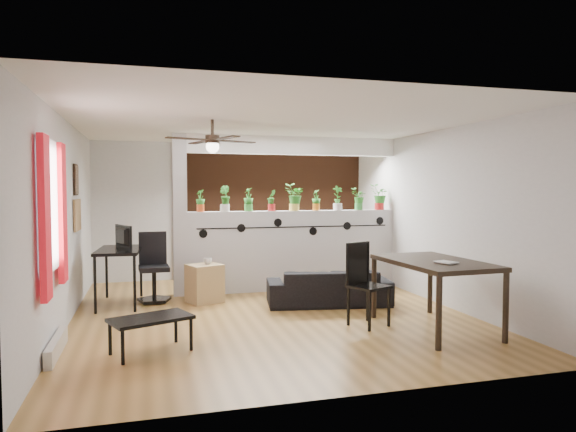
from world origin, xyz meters
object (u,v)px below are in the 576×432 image
at_px(potted_plant_7, 359,198).
at_px(cup, 208,261).
at_px(computer_desk, 119,254).
at_px(coffee_table, 151,321).
at_px(potted_plant_1, 225,198).
at_px(folding_chair, 363,276).
at_px(potted_plant_5, 316,199).
at_px(potted_plant_3, 272,200).
at_px(potted_plant_6, 338,197).
at_px(office_chair, 154,272).
at_px(potted_plant_0, 200,200).
at_px(dining_table, 434,268).
at_px(ceiling_fan, 212,142).
at_px(sofa, 329,288).
at_px(potted_plant_8, 379,196).
at_px(potted_plant_2, 248,199).
at_px(potted_plant_4, 294,196).
at_px(cube_shelf, 205,283).

xyz_separation_m(potted_plant_7, cup, (-2.72, -0.61, -0.93)).
xyz_separation_m(computer_desk, coffee_table, (0.43, -2.47, -0.42)).
bearing_deg(potted_plant_1, folding_chair, -60.11).
bearing_deg(potted_plant_1, potted_plant_7, 0.00).
bearing_deg(potted_plant_5, potted_plant_3, -180.00).
distance_m(potted_plant_6, office_chair, 3.33).
height_order(potted_plant_0, coffee_table, potted_plant_0).
bearing_deg(dining_table, cup, 137.99).
relative_size(ceiling_fan, coffee_table, 1.29).
height_order(sofa, folding_chair, folding_chair).
height_order(sofa, coffee_table, sofa).
bearing_deg(office_chair, potted_plant_8, 5.12).
xyz_separation_m(potted_plant_8, folding_chair, (-1.37, -2.43, -0.98)).
relative_size(potted_plant_3, potted_plant_5, 1.01).
bearing_deg(potted_plant_7, potted_plant_3, -180.00).
relative_size(potted_plant_0, potted_plant_3, 1.00).
bearing_deg(potted_plant_2, sofa, -52.27).
distance_m(potted_plant_1, computer_desk, 1.88).
xyz_separation_m(potted_plant_6, computer_desk, (-3.61, -0.42, -0.82)).
height_order(ceiling_fan, dining_table, ceiling_fan).
distance_m(sofa, folding_chair, 1.23).
distance_m(potted_plant_4, computer_desk, 2.97).
xyz_separation_m(computer_desk, office_chair, (0.49, 0.07, -0.30)).
bearing_deg(potted_plant_7, potted_plant_1, 180.00).
relative_size(ceiling_fan, computer_desk, 1.00).
bearing_deg(potted_plant_0, folding_chair, -53.60).
bearing_deg(potted_plant_3, potted_plant_2, 180.00).
bearing_deg(potted_plant_4, cup, -158.42).
height_order(potted_plant_4, cup, potted_plant_4).
bearing_deg(potted_plant_5, potted_plant_0, -180.00).
bearing_deg(computer_desk, folding_chair, -33.50).
distance_m(cube_shelf, office_chair, 0.80).
bearing_deg(cube_shelf, potted_plant_2, 15.95).
bearing_deg(potted_plant_2, computer_desk, -168.31).
relative_size(potted_plant_1, coffee_table, 0.46).
bearing_deg(coffee_table, ceiling_fan, 53.93).
relative_size(potted_plant_2, cup, 3.21).
height_order(potted_plant_8, folding_chair, potted_plant_8).
distance_m(sofa, dining_table, 1.86).
xyz_separation_m(potted_plant_0, potted_plant_6, (2.37, 0.00, 0.03)).
xyz_separation_m(potted_plant_1, potted_plant_6, (1.98, 0.00, 0.00)).
xyz_separation_m(ceiling_fan, potted_plant_5, (2.00, 1.80, -0.77)).
height_order(potted_plant_4, folding_chair, potted_plant_4).
bearing_deg(folding_chair, cube_shelf, 134.68).
bearing_deg(ceiling_fan, potted_plant_8, 29.51).
height_order(potted_plant_0, potted_plant_5, potted_plant_0).
bearing_deg(folding_chair, potted_plant_1, 119.89).
bearing_deg(potted_plant_7, ceiling_fan, -147.12).
xyz_separation_m(folding_chair, coffee_table, (-2.60, -0.46, -0.28)).
bearing_deg(potted_plant_3, sofa, -65.42).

